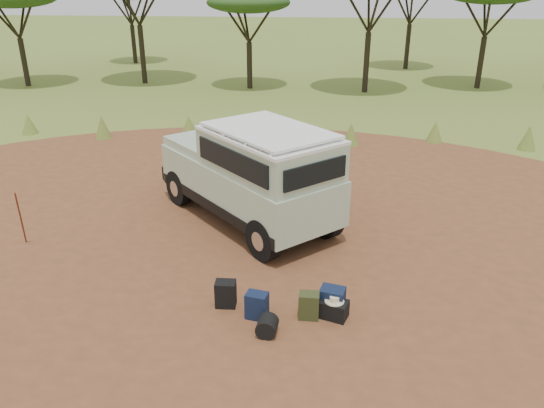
# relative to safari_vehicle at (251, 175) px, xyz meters

# --- Properties ---
(ground) EXTENTS (140.00, 140.00, 0.00)m
(ground) POSITION_rel_safari_vehicle_xyz_m (-0.43, -1.78, -1.19)
(ground) COLOR olive
(ground) RESTS_ON ground
(dirt_clearing) EXTENTS (23.00, 23.00, 0.01)m
(dirt_clearing) POSITION_rel_safari_vehicle_xyz_m (-0.43, -1.78, -1.19)
(dirt_clearing) COLOR brown
(dirt_clearing) RESTS_ON ground
(grass_fringe) EXTENTS (36.60, 1.60, 0.90)m
(grass_fringe) POSITION_rel_safari_vehicle_xyz_m (-0.32, 6.89, -0.79)
(grass_fringe) COLOR olive
(grass_fringe) RESTS_ON ground
(safari_vehicle) EXTENTS (4.89, 5.03, 2.47)m
(safari_vehicle) POSITION_rel_safari_vehicle_xyz_m (0.00, 0.00, 0.00)
(safari_vehicle) COLOR #A7BDA2
(safari_vehicle) RESTS_ON ground
(walking_staff) EXTENTS (0.27, 0.42, 1.36)m
(walking_staff) POSITION_rel_safari_vehicle_xyz_m (-4.78, -1.82, -0.51)
(walking_staff) COLOR maroon
(walking_staff) RESTS_ON ground
(backpack_black) EXTENTS (0.38, 0.28, 0.50)m
(backpack_black) POSITION_rel_safari_vehicle_xyz_m (0.04, -3.61, -0.94)
(backpack_black) COLOR black
(backpack_black) RESTS_ON ground
(backpack_navy) EXTENTS (0.42, 0.33, 0.49)m
(backpack_navy) POSITION_rel_safari_vehicle_xyz_m (0.64, -3.91, -0.95)
(backpack_navy) COLOR #131E3D
(backpack_navy) RESTS_ON ground
(backpack_olive) EXTENTS (0.35, 0.26, 0.49)m
(backpack_olive) POSITION_rel_safari_vehicle_xyz_m (1.54, -3.82, -0.95)
(backpack_olive) COLOR #313B1B
(backpack_olive) RESTS_ON ground
(duffel_navy) EXTENTS (0.49, 0.41, 0.48)m
(duffel_navy) POSITION_rel_safari_vehicle_xyz_m (1.94, -3.60, -0.95)
(duffel_navy) COLOR #131E3D
(duffel_navy) RESTS_ON ground
(hard_case) EXTENTS (0.55, 0.46, 0.33)m
(hard_case) POSITION_rel_safari_vehicle_xyz_m (1.97, -3.76, -1.03)
(hard_case) COLOR black
(hard_case) RESTS_ON ground
(stuff_sack) EXTENTS (0.37, 0.37, 0.34)m
(stuff_sack) POSITION_rel_safari_vehicle_xyz_m (0.87, -4.37, -1.02)
(stuff_sack) COLOR black
(stuff_sack) RESTS_ON ground
(safari_hat) EXTENTS (0.34, 0.34, 0.10)m
(safari_hat) POSITION_rel_safari_vehicle_xyz_m (1.97, -3.76, -0.83)
(safari_hat) COLOR beige
(safari_hat) RESTS_ON hard_case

